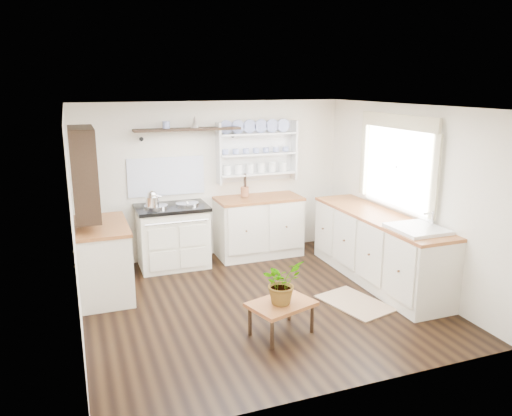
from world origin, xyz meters
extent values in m
cube|color=black|center=(0.00, 0.00, 0.00)|extent=(4.00, 3.80, 0.01)
cube|color=silver|center=(0.00, 1.90, 1.15)|extent=(4.00, 0.02, 2.30)
cube|color=silver|center=(2.00, 0.00, 1.15)|extent=(0.02, 3.80, 2.30)
cube|color=silver|center=(-2.00, 0.00, 1.15)|extent=(0.02, 3.80, 2.30)
cube|color=white|center=(0.00, 0.00, 2.30)|extent=(4.00, 3.80, 0.01)
cube|color=white|center=(1.96, 0.15, 1.50)|extent=(0.04, 1.40, 1.00)
cube|color=white|center=(1.94, 0.15, 1.50)|extent=(0.02, 1.50, 1.10)
cube|color=#C3B49C|center=(1.92, 0.15, 2.08)|extent=(0.04, 1.55, 0.18)
cube|color=white|center=(-0.71, 1.57, 0.42)|extent=(0.95, 0.62, 0.84)
cube|color=black|center=(-0.71, 1.57, 0.86)|extent=(0.99, 0.66, 0.05)
cylinder|color=silver|center=(-0.93, 1.57, 0.90)|extent=(0.32, 0.32, 0.03)
cylinder|color=silver|center=(-0.49, 1.57, 0.90)|extent=(0.32, 0.32, 0.03)
cylinder|color=silver|center=(-0.71, 1.22, 0.74)|extent=(0.85, 0.02, 0.02)
cube|color=beige|center=(0.60, 1.60, 0.44)|extent=(1.25, 0.60, 0.88)
cube|color=brown|center=(0.60, 1.60, 0.88)|extent=(1.27, 0.63, 0.04)
cube|color=beige|center=(1.70, 0.10, 0.44)|extent=(0.60, 2.40, 0.88)
cube|color=brown|center=(1.70, 0.10, 0.88)|extent=(0.62, 2.43, 0.04)
cube|color=white|center=(1.70, -0.65, 0.80)|extent=(0.55, 0.60, 0.28)
cylinder|color=silver|center=(1.90, -0.65, 1.00)|extent=(0.02, 0.02, 0.22)
cube|color=beige|center=(-1.70, 0.90, 0.44)|extent=(0.60, 1.10, 0.88)
cube|color=brown|center=(-1.70, 0.90, 0.88)|extent=(0.62, 1.13, 0.04)
cube|color=white|center=(0.65, 1.88, 1.55)|extent=(1.20, 0.03, 0.90)
cube|color=white|center=(0.65, 1.79, 1.55)|extent=(1.20, 0.22, 0.02)
cylinder|color=navy|center=(0.65, 1.80, 1.82)|extent=(0.20, 0.02, 0.20)
cube|color=black|center=(-0.40, 1.77, 1.92)|extent=(1.50, 0.24, 0.04)
cone|color=black|center=(-1.05, 1.84, 1.81)|extent=(0.06, 0.20, 0.06)
cone|color=black|center=(0.25, 1.84, 1.81)|extent=(0.06, 0.20, 0.06)
cube|color=black|center=(-1.84, 0.90, 1.55)|extent=(0.28, 0.80, 1.05)
cylinder|color=#9F5E3A|center=(0.41, 1.68, 0.98)|extent=(0.12, 0.12, 0.14)
cube|color=brown|center=(-0.06, -0.80, 0.33)|extent=(0.75, 0.63, 0.04)
cylinder|color=black|center=(-0.26, -1.05, 0.15)|extent=(0.04, 0.04, 0.31)
cylinder|color=black|center=(-0.37, -0.71, 0.15)|extent=(0.04, 0.04, 0.31)
cylinder|color=black|center=(0.26, -0.89, 0.15)|extent=(0.04, 0.04, 0.31)
cylinder|color=black|center=(0.15, -0.54, 0.15)|extent=(0.04, 0.04, 0.31)
imported|color=#3F7233|center=(-0.06, -0.80, 0.58)|extent=(0.52, 0.49, 0.45)
cube|color=olive|center=(1.05, -0.44, 0.01)|extent=(0.74, 0.96, 0.02)
camera|label=1|loc=(-1.97, -5.15, 2.55)|focal=35.00mm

